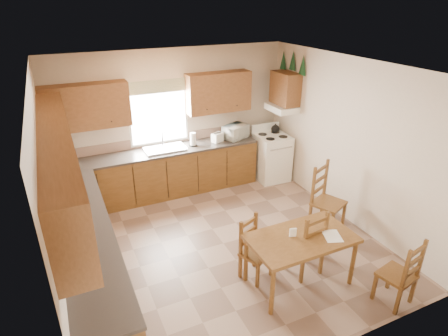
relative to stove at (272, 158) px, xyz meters
name	(u,v)px	position (x,y,z in m)	size (l,w,h in m)	color
floor	(223,243)	(-1.88, -1.68, -0.47)	(4.50, 4.50, 0.00)	#836754
ceiling	(223,68)	(-1.88, -1.68, 2.23)	(4.50, 4.50, 0.00)	brown
wall_left	(51,198)	(-4.13, -1.68, 0.88)	(4.50, 4.50, 0.00)	beige
wall_right	(347,141)	(0.37, -1.68, 0.88)	(4.50, 4.50, 0.00)	beige
wall_back	(174,121)	(-1.88, 0.57, 0.88)	(4.50, 4.50, 0.00)	beige
wall_front	(326,257)	(-1.88, -3.93, 0.88)	(4.50, 4.50, 0.00)	beige
lower_cab_back	(163,174)	(-2.25, 0.27, -0.03)	(3.75, 0.60, 0.88)	brown
lower_cab_left	(91,260)	(-3.83, -1.83, -0.03)	(0.60, 3.60, 0.88)	brown
counter_back	(161,151)	(-2.25, 0.27, 0.43)	(3.75, 0.63, 0.04)	#3A322D
counter_left	(85,230)	(-3.83, -1.83, 0.43)	(0.63, 3.60, 0.04)	#3A322D
backsplash	(156,141)	(-2.25, 0.56, 0.54)	(3.75, 0.01, 0.18)	#856653
upper_cab_back_left	(86,107)	(-3.43, 0.41, 1.39)	(1.41, 0.33, 0.75)	brown
upper_cab_back_right	(218,92)	(-1.02, 0.41, 1.39)	(1.25, 0.33, 0.75)	brown
upper_cab_left	(59,162)	(-3.96, -1.83, 1.39)	(0.33, 3.60, 0.75)	brown
upper_cab_stove	(285,88)	(0.20, -0.03, 1.43)	(0.33, 0.62, 0.62)	brown
range_hood	(282,108)	(0.15, -0.03, 1.05)	(0.44, 0.62, 0.12)	white
window_frame	(158,113)	(-2.18, 0.54, 1.08)	(1.13, 0.02, 1.18)	white
window_pane	(158,113)	(-2.18, 0.54, 1.08)	(1.05, 0.01, 1.10)	white
window_valance	(157,87)	(-2.18, 0.51, 1.58)	(1.19, 0.01, 0.24)	#4E6536
sink_basin	(165,149)	(-2.18, 0.27, 0.47)	(0.75, 0.45, 0.04)	silver
pine_decal_a	(303,65)	(0.33, -0.35, 1.91)	(0.22, 0.22, 0.36)	#174424
pine_decal_b	(293,60)	(0.33, -0.03, 1.95)	(0.22, 0.22, 0.36)	#174424
pine_decal_c	(283,60)	(0.33, 0.29, 1.91)	(0.22, 0.22, 0.36)	#174424
stove	(272,158)	(0.00, 0.00, 0.00)	(0.63, 0.65, 0.94)	white
coffeemaker	(70,157)	(-3.82, 0.27, 0.61)	(0.18, 0.22, 0.31)	white
paper_towel	(193,139)	(-1.63, 0.24, 0.58)	(0.11, 0.11, 0.26)	white
toaster	(217,137)	(-1.12, 0.24, 0.54)	(0.22, 0.14, 0.18)	white
microwave	(236,132)	(-0.71, 0.27, 0.59)	(0.45, 0.33, 0.27)	white
dining_table	(299,260)	(-1.33, -2.87, -0.10)	(1.36, 0.78, 0.73)	brown
chair_near_left	(305,242)	(-1.14, -2.73, 0.03)	(0.42, 0.40, 0.99)	brown
chair_near_right	(398,271)	(-0.44, -3.67, 0.00)	(0.40, 0.38, 0.94)	brown
chair_far_left	(257,250)	(-1.79, -2.54, -0.03)	(0.37, 0.35, 0.89)	brown
chair_far_right	(329,199)	(-0.17, -2.02, 0.10)	(0.47, 0.45, 1.13)	brown
table_paper	(332,236)	(-0.96, -3.03, 0.26)	(0.21, 0.28, 0.00)	white
table_card	(293,232)	(-1.43, -2.82, 0.32)	(0.09, 0.02, 0.12)	white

